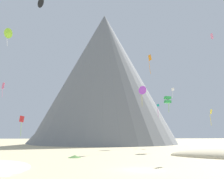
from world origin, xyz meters
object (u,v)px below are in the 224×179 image
kite_green_low (168,100)px  kite_red_low (22,121)px  bush_near_left (75,156)px  kite_white_mid (173,89)px  rock_massif (102,88)px  kite_teal_low (158,108)px  kite_black_high (41,3)px  kite_violet_mid (142,90)px  kite_rainbow_mid (3,87)px  kite_lime_mid (8,33)px  kite_orange_mid (150,60)px  kite_pink_mid (212,36)px  kite_yellow_low (211,113)px

kite_green_low → kite_red_low: 35.44m
kite_green_low → bush_near_left: bearing=-54.4°
kite_white_mid → rock_massif: bearing=59.6°
rock_massif → kite_green_low: rock_massif is taller
kite_teal_low → kite_red_low: (-37.19, -13.10, -4.70)m
kite_black_high → kite_violet_mid: kite_black_high is taller
kite_red_low → kite_white_mid: size_ratio=1.49×
kite_teal_low → kite_rainbow_mid: bearing=-73.1°
kite_lime_mid → kite_violet_mid: size_ratio=0.66×
bush_near_left → kite_lime_mid: size_ratio=0.55×
kite_orange_mid → kite_rainbow_mid: bearing=-75.1°
kite_green_low → kite_rainbow_mid: (-40.11, 7.88, 3.78)m
kite_lime_mid → kite_violet_mid: bearing=52.9°
kite_lime_mid → kite_orange_mid: size_ratio=0.79×
kite_black_high → kite_violet_mid: (27.07, 18.25, -17.25)m
kite_green_low → kite_pink_mid: 17.25m
rock_massif → kite_violet_mid: bearing=-72.1°
bush_near_left → kite_orange_mid: size_ratio=0.43×
bush_near_left → kite_rainbow_mid: bearing=128.6°
kite_teal_low → kite_green_low: 19.24m
kite_black_high → kite_red_low: size_ratio=0.48×
bush_near_left → kite_red_low: kite_red_low is taller
kite_lime_mid → bush_near_left: bearing=-17.5°
kite_lime_mid → kite_yellow_low: 53.23m
rock_massif → kite_green_low: (12.97, -48.25, -10.91)m
kite_teal_low → kite_red_low: 39.71m
bush_near_left → kite_teal_low: kite_teal_low is taller
kite_black_high → kite_pink_mid: kite_black_high is taller
kite_teal_low → kite_green_low: (-2.57, -19.06, 0.06)m
kite_red_low → bush_near_left: bearing=140.2°
kite_yellow_low → kite_red_low: bearing=2.4°
kite_orange_mid → kite_green_low: size_ratio=1.37×
kite_green_low → kite_pink_mid: size_ratio=3.21×
kite_green_low → kite_red_low: size_ratio=0.75×
bush_near_left → kite_pink_mid: kite_pink_mid is taller
kite_rainbow_mid → kite_lime_mid: bearing=164.1°
rock_massif → kite_teal_low: 34.84m
kite_black_high → kite_green_low: kite_black_high is taller
kite_orange_mid → kite_white_mid: bearing=163.1°
rock_massif → kite_yellow_low: 51.45m
kite_orange_mid → kite_pink_mid: 19.06m
rock_massif → kite_white_mid: size_ratio=21.63×
kite_black_high → kite_white_mid: 47.61m
kite_violet_mid → kite_rainbow_mid: 38.37m
kite_orange_mid → kite_green_low: 13.16m
kite_teal_low → kite_green_low: bearing=-5.5°
bush_near_left → rock_massif: 69.00m
kite_yellow_low → kite_violet_mid: (-15.84, 10.39, 7.55)m
kite_lime_mid → kite_green_low: kite_lime_mid is taller
kite_violet_mid → kite_teal_low: bearing=-171.1°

